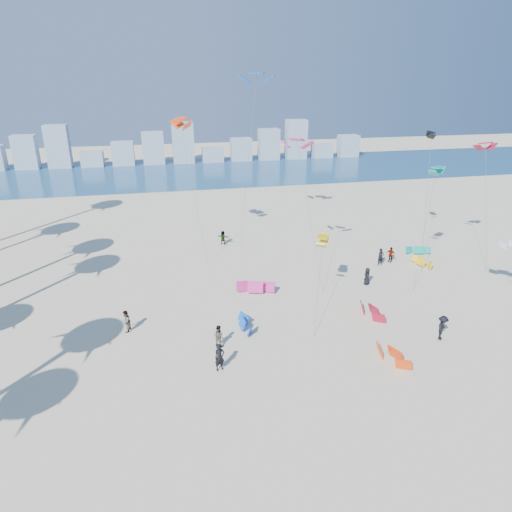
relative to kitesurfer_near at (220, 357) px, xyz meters
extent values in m
plane|color=beige|center=(1.17, -7.88, -0.96)|extent=(220.00, 220.00, 0.00)
plane|color=navy|center=(1.17, 64.12, -0.95)|extent=(220.00, 220.00, 0.00)
imported|color=black|center=(0.00, 0.00, 0.00)|extent=(0.81, 0.65, 1.92)
imported|color=gray|center=(0.30, 2.86, -0.14)|extent=(1.00, 0.94, 1.63)
imported|color=black|center=(14.99, 10.06, -0.15)|extent=(0.94, 0.90, 1.62)
imported|color=gray|center=(19.62, 14.51, -0.15)|extent=(0.87, 1.01, 1.63)
imported|color=black|center=(16.30, 0.26, 0.00)|extent=(1.38, 1.37, 1.91)
imported|color=gray|center=(3.58, 23.22, -0.17)|extent=(1.51, 1.11, 1.58)
imported|color=black|center=(18.25, 13.96, -0.07)|extent=(0.70, 0.51, 1.78)
imported|color=gray|center=(-6.21, 6.20, -0.09)|extent=(0.90, 1.01, 1.73)
cylinder|color=#595959|center=(8.59, 5.43, 1.88)|extent=(2.39, 5.58, 5.70)
cylinder|color=#595959|center=(9.79, 11.71, 5.41)|extent=(1.58, 4.56, 12.74)
cylinder|color=#595959|center=(19.88, 9.58, 4.21)|extent=(2.73, 3.15, 10.34)
cylinder|color=#595959|center=(0.35, 19.65, 5.98)|extent=(1.78, 3.65, 13.88)
cylinder|color=#595959|center=(22.63, 14.20, 5.35)|extent=(2.47, 5.32, 12.63)
cylinder|color=#595959|center=(6.46, 22.88, 8.04)|extent=(2.31, 2.05, 18.00)
cylinder|color=#595959|center=(27.64, 11.86, 5.02)|extent=(0.56, 2.92, 11.96)
cube|color=#9EADBF|center=(-28.43, 74.12, 2.34)|extent=(4.40, 3.00, 6.60)
cube|color=#9EADBF|center=(-22.23, 74.12, 3.24)|extent=(4.40, 3.00, 8.40)
cube|color=#9EADBF|center=(-16.03, 74.12, 0.54)|extent=(4.40, 3.00, 3.00)
cube|color=#9EADBF|center=(-9.83, 74.12, 1.44)|extent=(4.40, 3.00, 4.80)
cube|color=#9EADBF|center=(-3.63, 74.12, 2.34)|extent=(4.40, 3.00, 6.60)
cube|color=#9EADBF|center=(2.57, 74.12, 3.24)|extent=(4.40, 3.00, 8.40)
cube|color=#9EADBF|center=(8.77, 74.12, 0.54)|extent=(4.40, 3.00, 3.00)
cube|color=#9EADBF|center=(14.97, 74.12, 1.44)|extent=(4.40, 3.00, 4.80)
cube|color=#9EADBF|center=(21.17, 74.12, 2.34)|extent=(4.40, 3.00, 6.60)
cube|color=#9EADBF|center=(27.37, 74.12, 3.24)|extent=(4.40, 3.00, 8.40)
cube|color=#9EADBF|center=(33.57, 74.12, 0.54)|extent=(4.40, 3.00, 3.00)
cube|color=#9EADBF|center=(39.77, 74.12, 1.44)|extent=(4.40, 3.00, 4.80)
camera|label=1|loc=(-2.92, -24.96, 17.29)|focal=32.05mm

